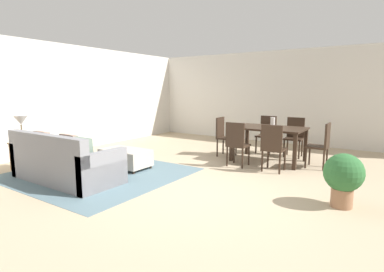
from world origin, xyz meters
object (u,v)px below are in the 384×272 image
object	(u,v)px
dining_chair_near_left	(237,142)
dining_chair_far_left	(267,132)
ottoman_table	(126,157)
dining_chair_far_right	(294,135)
couch	(64,164)
dining_table	(269,131)
side_table	(23,148)
dining_chair_near_right	(273,145)
potted_plant	(343,176)
vase_centerpiece	(273,122)
dining_chair_head_west	(224,134)
dining_chair_head_east	(322,143)
table_lamp	(21,121)

from	to	relation	value
dining_chair_near_left	dining_chair_far_left	size ratio (longest dim) A/B	1.00
ottoman_table	dining_chair_far_right	size ratio (longest dim) A/B	1.09
couch	ottoman_table	distance (m)	1.23
dining_chair_far_left	dining_table	bearing A→B (deg)	-67.73
dining_chair_near_left	side_table	bearing A→B (deg)	-142.95
dining_chair_near_left	dining_chair_near_right	distance (m)	0.75
ottoman_table	potted_plant	world-z (taller)	potted_plant
ottoman_table	vase_centerpiece	distance (m)	3.21
ottoman_table	dining_chair_head_west	world-z (taller)	dining_chair_head_west
dining_chair_far_right	dining_chair_head_west	distance (m)	1.67
dining_chair_near_right	dining_chair_head_east	bearing A→B (deg)	48.26
dining_chair_near_right	dining_chair_far_left	world-z (taller)	same
couch	dining_chair_far_right	size ratio (longest dim) A/B	2.22
side_table	couch	bearing A→B (deg)	0.44
table_lamp	dining_chair_near_left	size ratio (longest dim) A/B	0.57
vase_centerpiece	dining_table	bearing A→B (deg)	-177.41
couch	dining_table	world-z (taller)	couch
dining_chair_head_west	couch	bearing A→B (deg)	-112.08
table_lamp	vase_centerpiece	world-z (taller)	table_lamp
ottoman_table	dining_chair_near_right	distance (m)	2.92
dining_chair_head_east	vase_centerpiece	xyz separation A→B (m)	(-1.02, 0.01, 0.35)
table_lamp	dining_chair_far_right	distance (m)	5.89
dining_table	dining_chair_head_east	distance (m)	1.11
table_lamp	dining_table	size ratio (longest dim) A/B	0.35
ottoman_table	dining_chair_far_right	world-z (taller)	dining_chair_far_right
potted_plant	dining_chair_far_left	bearing A→B (deg)	126.19
dining_chair_head_east	potted_plant	size ratio (longest dim) A/B	1.25
vase_centerpiece	ottoman_table	bearing A→B (deg)	-136.24
table_lamp	dining_chair_head_east	distance (m)	5.94
ottoman_table	potted_plant	distance (m)	3.95
dining_chair_far_right	dining_chair_head_east	world-z (taller)	same
dining_chair_near_right	dining_chair_head_east	distance (m)	1.09
dining_chair_far_left	dining_chair_head_west	xyz separation A→B (m)	(-0.74, -0.90, 0.00)
dining_table	dining_chair_near_left	world-z (taller)	dining_chair_near_left
dining_chair_near_left	dining_chair_head_east	size ratio (longest dim) A/B	1.00
dining_chair_far_right	potted_plant	world-z (taller)	dining_chair_far_right
side_table	dining_chair_near_right	world-z (taller)	dining_chair_near_right
dining_chair_near_left	dining_chair_far_right	bearing A→B (deg)	66.57
side_table	dining_chair_near_left	distance (m)	4.25
dining_chair_head_west	dining_chair_head_east	bearing A→B (deg)	0.82
vase_centerpiece	dining_chair_near_right	bearing A→B (deg)	-70.04
dining_table	vase_centerpiece	bearing A→B (deg)	2.59
dining_chair_near_left	dining_chair_far_left	bearing A→B (deg)	89.08
side_table	dining_table	size ratio (longest dim) A/B	0.37
dining_table	dining_chair_far_right	world-z (taller)	dining_chair_far_right
table_lamp	dining_chair_far_left	bearing A→B (deg)	51.17
side_table	dining_chair_far_left	world-z (taller)	dining_chair_far_left
dining_chair_head_east	dining_chair_near_right	bearing A→B (deg)	-131.74
side_table	vase_centerpiece	bearing A→B (deg)	41.38
ottoman_table	dining_chair_far_left	bearing A→B (deg)	58.70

